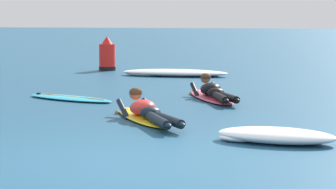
% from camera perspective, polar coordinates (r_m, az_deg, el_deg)
% --- Properties ---
extents(ground_plane, '(120.00, 120.00, 0.00)m').
position_cam_1_polar(ground_plane, '(17.82, 4.06, 1.28)').
color(ground_plane, navy).
extents(surfer_near, '(1.67, 2.41, 0.54)m').
position_cam_1_polar(surfer_near, '(10.89, -1.87, -1.53)').
color(surfer_near, yellow).
rests_on(surfer_near, ground).
extents(surfer_far, '(1.46, 2.55, 0.54)m').
position_cam_1_polar(surfer_far, '(13.63, 3.76, 0.12)').
color(surfer_far, '#E54C66').
rests_on(surfer_far, ground).
extents(drifting_surfboard, '(2.16, 1.35, 0.16)m').
position_cam_1_polar(drifting_surfboard, '(13.74, -8.32, -0.29)').
color(drifting_surfboard, '#2DB2D1').
rests_on(drifting_surfboard, ground).
extents(whitewater_front, '(2.99, 0.98, 0.19)m').
position_cam_1_polar(whitewater_front, '(18.67, 0.59, 1.83)').
color(whitewater_front, white).
rests_on(whitewater_front, ground).
extents(whitewater_mid_left, '(1.69, 0.94, 0.20)m').
position_cam_1_polar(whitewater_mid_left, '(9.20, 9.14, -3.46)').
color(whitewater_mid_left, white).
rests_on(whitewater_mid_left, ground).
extents(channel_marker_buoy, '(0.51, 0.51, 1.04)m').
position_cam_1_polar(channel_marker_buoy, '(20.62, -5.15, 3.19)').
color(channel_marker_buoy, red).
rests_on(channel_marker_buoy, ground).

